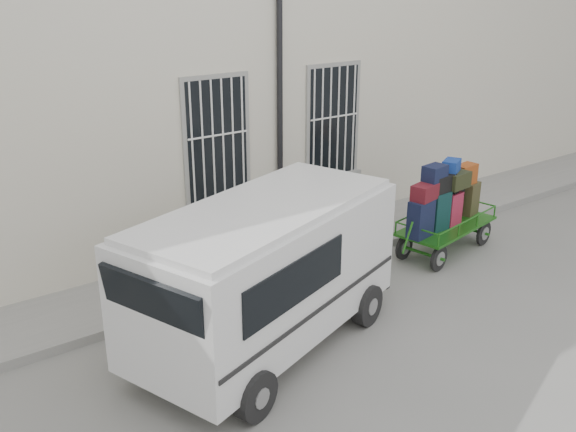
{
  "coord_description": "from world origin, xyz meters",
  "views": [
    {
      "loc": [
        -5.98,
        -6.86,
        5.01
      ],
      "look_at": [
        -0.26,
        1.0,
        1.37
      ],
      "focal_mm": 40.0,
      "sensor_mm": 36.0,
      "label": 1
    }
  ],
  "objects": [
    {
      "name": "sidewalk",
      "position": [
        0.0,
        2.2,
        0.07
      ],
      "size": [
        24.0,
        1.7,
        0.15
      ],
      "primitive_type": "cube",
      "color": "gray",
      "rests_on": "ground"
    },
    {
      "name": "luggage_cart",
      "position": [
        3.12,
        0.6,
        0.97
      ],
      "size": [
        2.6,
        1.35,
        1.83
      ],
      "rotation": [
        0.0,
        0.0,
        0.18
      ],
      "color": "black",
      "rests_on": "ground"
    },
    {
      "name": "van",
      "position": [
        -1.5,
        -0.18,
        1.24
      ],
      "size": [
        4.61,
        3.05,
        2.16
      ],
      "rotation": [
        0.0,
        0.0,
        0.33
      ],
      "color": "silver",
      "rests_on": "ground"
    },
    {
      "name": "building",
      "position": [
        0.0,
        5.5,
        3.0
      ],
      "size": [
        24.0,
        5.15,
        6.0
      ],
      "color": "beige",
      "rests_on": "ground"
    },
    {
      "name": "ground",
      "position": [
        0.0,
        0.0,
        0.0
      ],
      "size": [
        80.0,
        80.0,
        0.0
      ],
      "primitive_type": "plane",
      "color": "slate",
      "rests_on": "ground"
    }
  ]
}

